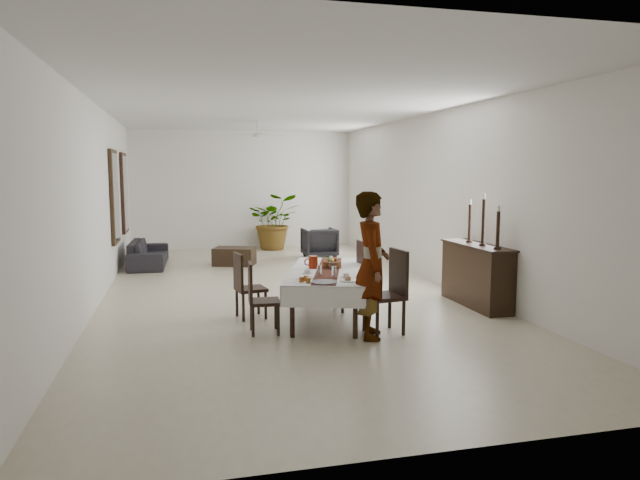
{
  "coord_description": "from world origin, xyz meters",
  "views": [
    {
      "loc": [
        -1.7,
        -9.73,
        2.1
      ],
      "look_at": [
        0.37,
        -1.28,
        1.05
      ],
      "focal_mm": 32.0,
      "sensor_mm": 36.0,
      "label": 1
    }
  ],
  "objects_px": {
    "red_pitcher": "(313,262)",
    "sofa": "(148,253)",
    "dining_table_top": "(328,272)",
    "woman": "(372,265)",
    "sideboard_body": "(476,276)"
  },
  "relations": [
    {
      "from": "sofa",
      "to": "red_pitcher",
      "type": "bearing_deg",
      "value": -151.11
    },
    {
      "from": "red_pitcher",
      "to": "dining_table_top",
      "type": "bearing_deg",
      "value": -48.7
    },
    {
      "from": "dining_table_top",
      "to": "red_pitcher",
      "type": "relative_size",
      "value": 12.0
    },
    {
      "from": "red_pitcher",
      "to": "sofa",
      "type": "height_order",
      "value": "red_pitcher"
    },
    {
      "from": "red_pitcher",
      "to": "sofa",
      "type": "relative_size",
      "value": 0.09
    },
    {
      "from": "dining_table_top",
      "to": "sofa",
      "type": "height_order",
      "value": "dining_table_top"
    },
    {
      "from": "dining_table_top",
      "to": "sideboard_body",
      "type": "distance_m",
      "value": 2.46
    },
    {
      "from": "sideboard_body",
      "to": "sofa",
      "type": "bearing_deg",
      "value": 135.24
    },
    {
      "from": "sideboard_body",
      "to": "sofa",
      "type": "xyz_separation_m",
      "value": [
        -5.2,
        5.16,
        -0.19
      ]
    },
    {
      "from": "woman",
      "to": "dining_table_top",
      "type": "bearing_deg",
      "value": 30.01
    },
    {
      "from": "dining_table_top",
      "to": "sofa",
      "type": "relative_size",
      "value": 1.13
    },
    {
      "from": "sideboard_body",
      "to": "red_pitcher",
      "type": "bearing_deg",
      "value": 179.05
    },
    {
      "from": "red_pitcher",
      "to": "sideboard_body",
      "type": "height_order",
      "value": "sideboard_body"
    },
    {
      "from": "red_pitcher",
      "to": "woman",
      "type": "distance_m",
      "value": 1.38
    },
    {
      "from": "red_pitcher",
      "to": "woman",
      "type": "relative_size",
      "value": 0.1
    }
  ]
}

